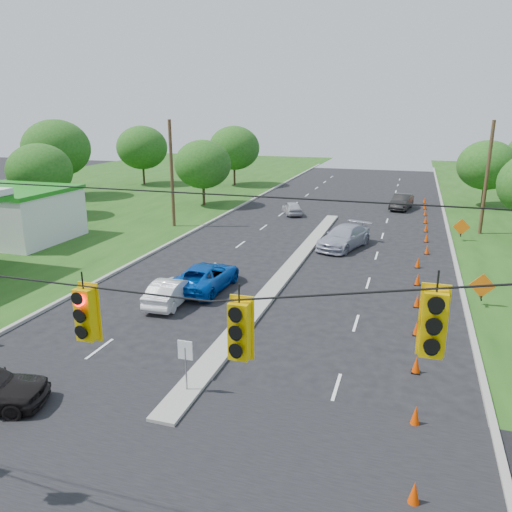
% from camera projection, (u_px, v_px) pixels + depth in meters
% --- Properties ---
extents(curb_left, '(0.25, 110.00, 0.16)m').
position_uv_depth(curb_left, '(200.00, 228.00, 42.60)').
color(curb_left, gray).
rests_on(curb_left, ground).
extents(curb_right, '(0.25, 110.00, 0.16)m').
position_uv_depth(curb_right, '(452.00, 247.00, 36.74)').
color(curb_right, gray).
rests_on(curb_right, ground).
extents(median, '(1.00, 34.00, 0.18)m').
position_uv_depth(median, '(289.00, 270.00, 31.43)').
color(median, gray).
rests_on(median, ground).
extents(median_sign, '(0.55, 0.06, 2.05)m').
position_uv_depth(median_sign, '(186.00, 356.00, 17.29)').
color(median_sign, gray).
rests_on(median_sign, ground).
extents(signal_span, '(25.60, 0.32, 9.00)m').
position_uv_depth(signal_span, '(25.00, 355.00, 9.92)').
color(signal_span, '#422D1C').
rests_on(signal_span, ground).
extents(utility_pole_far_left, '(0.28, 0.28, 9.00)m').
position_uv_depth(utility_pole_far_left, '(172.00, 175.00, 42.04)').
color(utility_pole_far_left, '#422D1C').
rests_on(utility_pole_far_left, ground).
extents(utility_pole_far_right, '(0.28, 0.28, 9.00)m').
position_uv_depth(utility_pole_far_right, '(487.00, 179.00, 39.36)').
color(utility_pole_far_right, '#422D1C').
rests_on(utility_pole_far_right, ground).
extents(cone_0, '(0.32, 0.32, 0.70)m').
position_uv_depth(cone_0, '(414.00, 493.00, 12.62)').
color(cone_0, '#E03B00').
rests_on(cone_0, ground).
extents(cone_1, '(0.32, 0.32, 0.70)m').
position_uv_depth(cone_1, '(415.00, 416.00, 15.82)').
color(cone_1, '#E03B00').
rests_on(cone_1, ground).
extents(cone_2, '(0.32, 0.32, 0.70)m').
position_uv_depth(cone_2, '(416.00, 364.00, 19.02)').
color(cone_2, '#E03B00').
rests_on(cone_2, ground).
extents(cone_3, '(0.32, 0.32, 0.70)m').
position_uv_depth(cone_3, '(417.00, 328.00, 22.23)').
color(cone_3, '#E03B00').
rests_on(cone_3, ground).
extents(cone_4, '(0.32, 0.32, 0.70)m').
position_uv_depth(cone_4, '(417.00, 301.00, 25.43)').
color(cone_4, '#E03B00').
rests_on(cone_4, ground).
extents(cone_5, '(0.32, 0.32, 0.70)m').
position_uv_depth(cone_5, '(418.00, 279.00, 28.63)').
color(cone_5, '#E03B00').
rests_on(cone_5, ground).
extents(cone_6, '(0.32, 0.32, 0.70)m').
position_uv_depth(cone_6, '(418.00, 262.00, 31.84)').
color(cone_6, '#E03B00').
rests_on(cone_6, ground).
extents(cone_7, '(0.32, 0.32, 0.70)m').
position_uv_depth(cone_7, '(427.00, 249.00, 34.87)').
color(cone_7, '#E03B00').
rests_on(cone_7, ground).
extents(cone_8, '(0.32, 0.32, 0.70)m').
position_uv_depth(cone_8, '(427.00, 238.00, 38.07)').
color(cone_8, '#E03B00').
rests_on(cone_8, ground).
extents(cone_9, '(0.32, 0.32, 0.70)m').
position_uv_depth(cone_9, '(426.00, 228.00, 41.27)').
color(cone_9, '#E03B00').
rests_on(cone_9, ground).
extents(cone_10, '(0.32, 0.32, 0.70)m').
position_uv_depth(cone_10, '(426.00, 219.00, 44.48)').
color(cone_10, '#E03B00').
rests_on(cone_10, ground).
extents(cone_11, '(0.32, 0.32, 0.70)m').
position_uv_depth(cone_11, '(425.00, 212.00, 47.68)').
color(cone_11, '#E03B00').
rests_on(cone_11, ground).
extents(cone_12, '(0.32, 0.32, 0.70)m').
position_uv_depth(cone_12, '(425.00, 206.00, 50.88)').
color(cone_12, '#E03B00').
rests_on(cone_12, ground).
extents(cone_13, '(0.32, 0.32, 0.70)m').
position_uv_depth(cone_13, '(425.00, 200.00, 54.09)').
color(cone_13, '#E03B00').
rests_on(cone_13, ground).
extents(work_sign_1, '(1.27, 0.58, 1.37)m').
position_uv_depth(work_sign_1, '(482.00, 287.00, 25.25)').
color(work_sign_1, black).
rests_on(work_sign_1, ground).
extents(work_sign_2, '(1.27, 0.58, 1.37)m').
position_uv_depth(work_sign_2, '(461.00, 228.00, 38.06)').
color(work_sign_2, black).
rests_on(work_sign_2, ground).
extents(tree_2, '(5.88, 5.88, 6.86)m').
position_uv_depth(tree_2, '(40.00, 171.00, 46.00)').
color(tree_2, black).
rests_on(tree_2, ground).
extents(tree_3, '(7.56, 7.56, 8.82)m').
position_uv_depth(tree_3, '(56.00, 148.00, 56.55)').
color(tree_3, black).
rests_on(tree_3, ground).
extents(tree_4, '(6.72, 6.72, 7.84)m').
position_uv_depth(tree_4, '(142.00, 148.00, 66.54)').
color(tree_4, black).
rests_on(tree_4, ground).
extents(tree_5, '(5.88, 5.88, 6.86)m').
position_uv_depth(tree_5, '(203.00, 164.00, 51.67)').
color(tree_5, black).
rests_on(tree_5, ground).
extents(tree_6, '(6.72, 6.72, 7.84)m').
position_uv_depth(tree_6, '(234.00, 148.00, 65.81)').
color(tree_6, black).
rests_on(tree_6, ground).
extents(tree_12, '(5.88, 5.88, 6.86)m').
position_uv_depth(tree_12, '(487.00, 165.00, 50.87)').
color(tree_12, black).
rests_on(tree_12, ground).
extents(white_sedan, '(1.62, 4.16, 1.35)m').
position_uv_depth(white_sedan, '(171.00, 291.00, 25.82)').
color(white_sedan, white).
rests_on(white_sedan, ground).
extents(blue_pickup, '(2.64, 5.41, 1.48)m').
position_uv_depth(blue_pickup, '(206.00, 276.00, 27.92)').
color(blue_pickup, '#0344B0').
rests_on(blue_pickup, ground).
extents(silver_car_far, '(3.91, 5.99, 1.61)m').
position_uv_depth(silver_car_far, '(344.00, 237.00, 36.38)').
color(silver_car_far, '#9FA2B5').
rests_on(silver_car_far, ground).
extents(silver_car_oncoming, '(2.94, 4.03, 1.28)m').
position_uv_depth(silver_car_oncoming, '(292.00, 208.00, 48.19)').
color(silver_car_oncoming, '#B2B1BA').
rests_on(silver_car_oncoming, ground).
extents(dark_car_receding, '(2.38, 4.82, 1.52)m').
position_uv_depth(dark_car_receding, '(402.00, 202.00, 50.77)').
color(dark_car_receding, black).
rests_on(dark_car_receding, ground).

